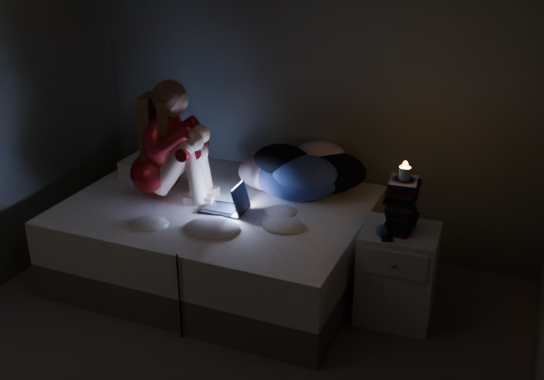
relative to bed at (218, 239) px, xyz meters
The scene contains 12 objects.
floor 1.21m from the bed, 69.19° to the right, with size 3.60×3.80×0.02m, color #4F4845.
wall_back 1.36m from the bed, 62.70° to the left, with size 3.60×0.02×2.60m, color #4B4D47.
bed is the anchor object (origin of this frame).
pillow 0.81m from the bed, 158.12° to the left, with size 0.47×0.34×0.14m, color white.
woman 0.86m from the bed, behind, with size 0.54×0.36×0.88m, color #6E0203, non-canonical shape.
laptop 0.42m from the bed, 42.33° to the right, with size 0.31×0.22×0.22m, color black, non-canonical shape.
clothes_pile 0.78m from the bed, 39.85° to the left, with size 0.67×0.54×0.40m, color navy, non-canonical shape.
nightstand 1.33m from the bed, ahead, with size 0.48×0.43×0.64m, color beige.
book_stack 1.42m from the bed, ahead, with size 0.19×0.25×0.34m, color black, non-canonical shape.
candle 1.51m from the bed, ahead, with size 0.07×0.07×0.08m, color beige.
phone 1.32m from the bed, ahead, with size 0.07×0.14×0.01m, color black.
blue_orb 1.30m from the bed, ahead, with size 0.08×0.08×0.08m, color #324789.
Camera 1 is at (1.60, -2.68, 2.54)m, focal length 43.43 mm.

